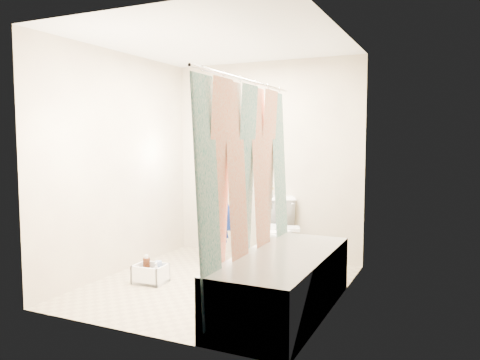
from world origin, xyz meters
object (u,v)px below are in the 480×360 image
at_px(bathtub, 284,282).
at_px(plumber, 216,198).
at_px(toilet, 278,232).
at_px(cleaning_caddy, 151,274).

bearing_deg(bathtub, plumber, 137.55).
bearing_deg(toilet, plumber, 177.08).
xyz_separation_m(bathtub, cleaning_caddy, (-1.49, 0.20, -0.18)).
xyz_separation_m(toilet, cleaning_caddy, (-0.94, -1.16, -0.30)).
bearing_deg(cleaning_caddy, plumber, 71.96).
relative_size(toilet, plumber, 0.50).
height_order(plumber, cleaning_caddy, plumber).
bearing_deg(cleaning_caddy, toilet, 47.91).
bearing_deg(toilet, cleaning_caddy, -149.95).
bearing_deg(plumber, toilet, 81.74).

